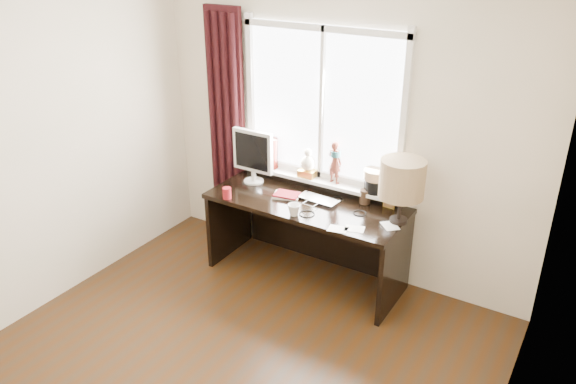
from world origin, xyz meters
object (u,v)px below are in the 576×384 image
Objects in this scene: laptop at (319,200)px; table_lamp at (402,180)px; mug at (294,209)px; red_cup at (227,193)px; desk at (311,222)px; monitor at (253,153)px.

table_lamp reaches higher than laptop.
table_lamp is at bearing 23.42° from mug.
mug is at bearing 2.44° from red_cup.
laptop is at bearing 27.18° from red_cup.
desk is at bearing 33.11° from red_cup.
laptop is 0.72× the size of monitor.
monitor is 1.42m from table_lamp.
red_cup reaches higher than laptop.
desk is at bearing 96.31° from mug.
desk is 3.47× the size of monitor.
mug is 0.20× the size of table_lamp.
red_cup is 0.06× the size of desk.
mug is at bearing -156.58° from table_lamp.
red_cup is 0.46m from monitor.
table_lamp reaches higher than monitor.
table_lamp reaches higher than desk.
laptop is 0.27m from desk.
table_lamp is (1.41, 0.36, 0.31)m from red_cup.
laptop is at bearing -24.95° from desk.
red_cup is 0.19× the size of table_lamp.
red_cup is at bearing -89.38° from monitor.
mug is 0.21× the size of monitor.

